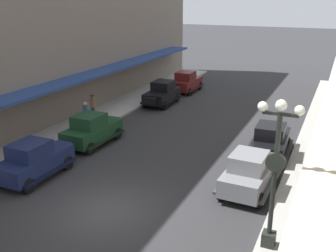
# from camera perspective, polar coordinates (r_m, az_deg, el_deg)

# --- Properties ---
(ground_plane) EXTENTS (200.00, 200.00, 0.00)m
(ground_plane) POSITION_cam_1_polar(r_m,az_deg,el_deg) (16.46, -8.80, -12.07)
(ground_plane) COLOR #2D2D30
(parked_car_0) EXTENTS (2.16, 4.27, 1.84)m
(parked_car_0) POSITION_cam_1_polar(r_m,az_deg,el_deg) (35.48, 2.66, 6.49)
(parked_car_0) COLOR #591919
(parked_car_0) RESTS_ON ground
(parked_car_1) EXTENTS (2.28, 4.31, 1.84)m
(parked_car_1) POSITION_cam_1_polar(r_m,az_deg,el_deg) (31.21, -0.89, 4.84)
(parked_car_1) COLOR black
(parked_car_1) RESTS_ON ground
(parked_car_2) EXTENTS (2.14, 4.26, 1.84)m
(parked_car_2) POSITION_cam_1_polar(r_m,az_deg,el_deg) (19.67, -18.84, -4.55)
(parked_car_2) COLOR #19234C
(parked_car_2) RESTS_ON ground
(parked_car_3) EXTENTS (2.29, 4.31, 1.84)m
(parked_car_3) POSITION_cam_1_polar(r_m,az_deg,el_deg) (21.73, 14.61, -1.95)
(parked_car_3) COLOR black
(parked_car_3) RESTS_ON ground
(parked_car_4) EXTENTS (2.27, 4.31, 1.84)m
(parked_car_4) POSITION_cam_1_polar(r_m,az_deg,el_deg) (17.80, 11.70, -6.38)
(parked_car_4) COLOR slate
(parked_car_4) RESTS_ON ground
(parked_car_5) EXTENTS (2.25, 4.30, 1.84)m
(parked_car_5) POSITION_cam_1_polar(r_m,az_deg,el_deg) (23.17, -10.97, -0.40)
(parked_car_5) COLOR #193D23
(parked_car_5) RESTS_ON ground
(lamp_post_with_clock) EXTENTS (1.42, 0.44, 5.16)m
(lamp_post_with_clock) POSITION_cam_1_polar(r_m,az_deg,el_deg) (13.13, 15.25, -6.13)
(lamp_post_with_clock) COLOR black
(lamp_post_with_clock) RESTS_ON sidewalk_right
(fire_hydrant) EXTENTS (0.24, 0.24, 0.82)m
(fire_hydrant) POSITION_cam_1_polar(r_m,az_deg,el_deg) (21.92, -18.82, -3.25)
(fire_hydrant) COLOR #B21E19
(fire_hydrant) RESTS_ON sidewalk_left
(pedestrian_1) EXTENTS (0.36, 0.24, 1.64)m
(pedestrian_1) POSITION_cam_1_polar(r_m,az_deg,el_deg) (26.01, -11.81, 1.74)
(pedestrian_1) COLOR #4C4238
(pedestrian_1) RESTS_ON sidewalk_left
(pedestrian_2) EXTENTS (0.36, 0.28, 1.67)m
(pedestrian_2) POSITION_cam_1_polar(r_m,az_deg,el_deg) (27.49, -10.85, 2.76)
(pedestrian_2) COLOR #2D2D33
(pedestrian_2) RESTS_ON sidewalk_left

